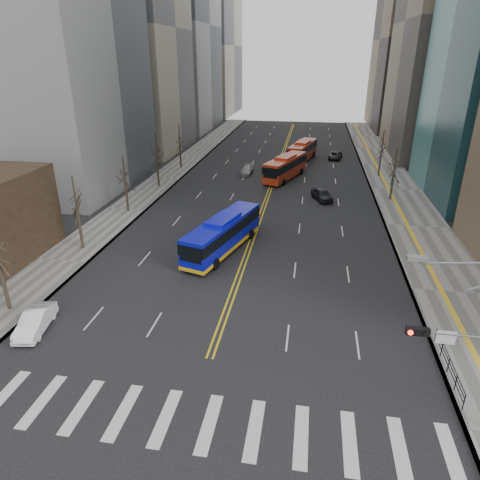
# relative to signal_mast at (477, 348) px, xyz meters

# --- Properties ---
(ground) EXTENTS (220.00, 220.00, 0.00)m
(ground) POSITION_rel_signal_mast_xyz_m (-13.77, -2.00, -4.86)
(ground) COLOR black
(sidewalk_right) EXTENTS (7.00, 130.00, 0.15)m
(sidewalk_right) POSITION_rel_signal_mast_xyz_m (3.73, 43.00, -4.78)
(sidewalk_right) COLOR slate
(sidewalk_right) RESTS_ON ground
(sidewalk_left) EXTENTS (5.00, 130.00, 0.15)m
(sidewalk_left) POSITION_rel_signal_mast_xyz_m (-30.27, 43.00, -4.78)
(sidewalk_left) COLOR slate
(sidewalk_left) RESTS_ON ground
(crosswalk) EXTENTS (26.70, 4.00, 0.01)m
(crosswalk) POSITION_rel_signal_mast_xyz_m (-13.77, -2.00, -4.85)
(crosswalk) COLOR silver
(crosswalk) RESTS_ON ground
(centerline) EXTENTS (0.55, 100.00, 0.01)m
(centerline) POSITION_rel_signal_mast_xyz_m (-13.77, 53.00, -4.85)
(centerline) COLOR gold
(centerline) RESTS_ON ground
(office_towers) EXTENTS (83.00, 134.00, 58.00)m
(office_towers) POSITION_rel_signal_mast_xyz_m (-13.64, 66.51, 19.07)
(office_towers) COLOR gray
(office_towers) RESTS_ON ground
(signal_mast) EXTENTS (5.37, 0.37, 9.39)m
(signal_mast) POSITION_rel_signal_mast_xyz_m (0.00, 0.00, 0.00)
(signal_mast) COLOR gray
(signal_mast) RESTS_ON ground
(pedestrian_railing) EXTENTS (0.06, 6.06, 1.02)m
(pedestrian_railing) POSITION_rel_signal_mast_xyz_m (0.53, 4.00, -4.03)
(pedestrian_railing) COLOR black
(pedestrian_railing) RESTS_ON sidewalk_right
(street_trees) EXTENTS (35.20, 47.20, 7.60)m
(street_trees) POSITION_rel_signal_mast_xyz_m (-20.94, 32.55, 0.02)
(street_trees) COLOR #33291F
(street_trees) RESTS_ON ground
(blue_bus) EXTENTS (5.68, 12.10, 3.46)m
(blue_bus) POSITION_rel_signal_mast_xyz_m (-16.17, 19.00, -3.04)
(blue_bus) COLOR #0C11C2
(blue_bus) RESTS_ON ground
(red_bus_near) EXTENTS (6.04, 11.44, 3.55)m
(red_bus_near) POSITION_rel_signal_mast_xyz_m (-12.10, 46.31, -2.88)
(red_bus_near) COLOR #B42D13
(red_bus_near) RESTS_ON ground
(red_bus_far) EXTENTS (5.01, 11.32, 3.50)m
(red_bus_far) POSITION_rel_signal_mast_xyz_m (-9.93, 58.91, -2.91)
(red_bus_far) COLOR #B42D13
(red_bus_far) RESTS_ON ground
(car_white) EXTENTS (2.26, 4.53, 1.43)m
(car_white) POSITION_rel_signal_mast_xyz_m (-26.27, 4.00, -4.14)
(car_white) COLOR white
(car_white) RESTS_ON ground
(car_dark_mid) EXTENTS (3.25, 4.84, 1.53)m
(car_dark_mid) POSITION_rel_signal_mast_xyz_m (-6.60, 36.53, -4.09)
(car_dark_mid) COLOR black
(car_dark_mid) RESTS_ON ground
(car_silver) EXTENTS (2.09, 4.46, 1.26)m
(car_silver) POSITION_rel_signal_mast_xyz_m (-18.27, 47.93, -4.23)
(car_silver) COLOR gray
(car_silver) RESTS_ON ground
(car_dark_far) EXTENTS (2.82, 4.81, 1.26)m
(car_dark_far) POSITION_rel_signal_mast_xyz_m (-4.06, 61.27, -4.23)
(car_dark_far) COLOR black
(car_dark_far) RESTS_ON ground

